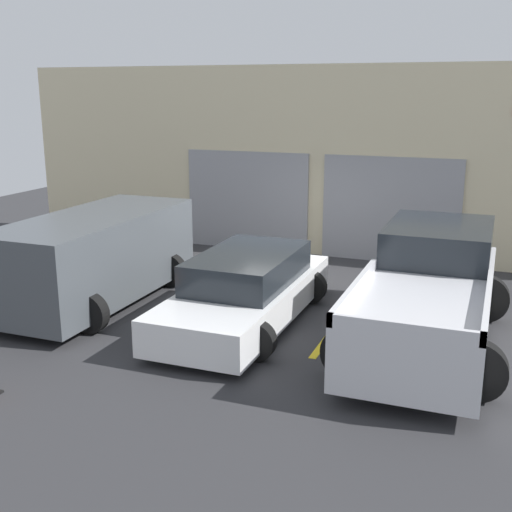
{
  "coord_description": "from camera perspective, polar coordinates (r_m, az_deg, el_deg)",
  "views": [
    {
      "loc": [
        4.04,
        -12.06,
        4.02
      ],
      "look_at": [
        0.0,
        -1.63,
        1.1
      ],
      "focal_mm": 45.0,
      "sensor_mm": 36.0,
      "label": 1
    }
  ],
  "objects": [
    {
      "name": "shophouse_building",
      "position": [
        15.97,
        6.43,
        8.24
      ],
      "size": [
        16.59,
        0.68,
        4.59
      ],
      "color": "beige",
      "rests_on": "ground"
    },
    {
      "name": "sedan_side",
      "position": [
        12.61,
        -14.03,
        0.01
      ],
      "size": [
        2.3,
        4.58,
        1.73
      ],
      "color": "#474C51",
      "rests_on": "ground"
    },
    {
      "name": "parking_stripe_centre",
      "position": [
        11.0,
        6.62,
        -6.89
      ],
      "size": [
        0.12,
        2.2,
        0.01
      ],
      "primitive_type": "cube",
      "color": "gold",
      "rests_on": "ground"
    },
    {
      "name": "sedan_white",
      "position": [
        11.29,
        -0.85,
        -3.06
      ],
      "size": [
        2.13,
        4.69,
        1.26
      ],
      "color": "white",
      "rests_on": "ground"
    },
    {
      "name": "parking_stripe_far_left",
      "position": [
        13.78,
        -19.08,
        -3.15
      ],
      "size": [
        0.12,
        2.2,
        0.01
      ],
      "primitive_type": "cube",
      "color": "gold",
      "rests_on": "ground"
    },
    {
      "name": "ground_plane",
      "position": [
        13.34,
        2.53,
        -2.93
      ],
      "size": [
        28.0,
        28.0,
        0.0
      ],
      "primitive_type": "plane",
      "color": "#2D2D30"
    },
    {
      "name": "pickup_truck",
      "position": [
        10.74,
        15.13,
        -3.18
      ],
      "size": [
        2.51,
        5.21,
        1.74
      ],
      "color": "silver",
      "rests_on": "ground"
    },
    {
      "name": "parking_stripe_left",
      "position": [
        12.08,
        -7.73,
        -4.93
      ],
      "size": [
        0.12,
        2.2,
        0.01
      ],
      "primitive_type": "cube",
      "color": "gold",
      "rests_on": "ground"
    }
  ]
}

